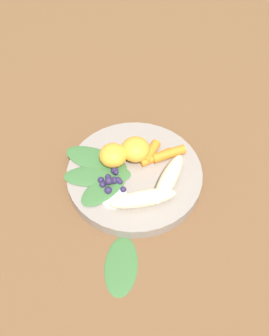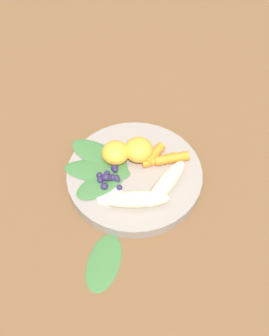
{
  "view_description": "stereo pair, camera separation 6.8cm",
  "coord_description": "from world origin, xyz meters",
  "px_view_note": "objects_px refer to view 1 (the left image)",
  "views": [
    {
      "loc": [
        -0.02,
        0.41,
        0.57
      ],
      "look_at": [
        0.0,
        0.0,
        0.03
      ],
      "focal_mm": 39.82,
      "sensor_mm": 36.0,
      "label": 1
    },
    {
      "loc": [
        -0.09,
        0.4,
        0.57
      ],
      "look_at": [
        0.0,
        0.0,
        0.03
      ],
      "focal_mm": 39.82,
      "sensor_mm": 36.0,
      "label": 2
    }
  ],
  "objects_px": {
    "bowl": "(135,175)",
    "banana_peeled_right": "(143,199)",
    "orange_segment_near": "(113,155)",
    "kale_leaf_stray": "(121,265)",
    "banana_peeled_left": "(169,179)"
  },
  "relations": [
    {
      "from": "banana_peeled_right",
      "to": "kale_leaf_stray",
      "type": "bearing_deg",
      "value": -120.81
    },
    {
      "from": "bowl",
      "to": "kale_leaf_stray",
      "type": "bearing_deg",
      "value": 85.77
    },
    {
      "from": "banana_peeled_right",
      "to": "kale_leaf_stray",
      "type": "distance_m",
      "value": 0.12
    },
    {
      "from": "banana_peeled_left",
      "to": "orange_segment_near",
      "type": "xyz_separation_m",
      "value": [
        0.1,
        -0.04,
        0.0
      ]
    },
    {
      "from": "bowl",
      "to": "banana_peeled_right",
      "type": "relative_size",
      "value": 2.16
    },
    {
      "from": "banana_peeled_right",
      "to": "orange_segment_near",
      "type": "height_order",
      "value": "orange_segment_near"
    },
    {
      "from": "bowl",
      "to": "kale_leaf_stray",
      "type": "xyz_separation_m",
      "value": [
        0.01,
        0.17,
        -0.01
      ]
    },
    {
      "from": "bowl",
      "to": "banana_peeled_right",
      "type": "height_order",
      "value": "banana_peeled_right"
    },
    {
      "from": "banana_peeled_right",
      "to": "kale_leaf_stray",
      "type": "height_order",
      "value": "banana_peeled_right"
    },
    {
      "from": "banana_peeled_left",
      "to": "orange_segment_near",
      "type": "distance_m",
      "value": 0.11
    },
    {
      "from": "orange_segment_near",
      "to": "kale_leaf_stray",
      "type": "xyz_separation_m",
      "value": [
        -0.03,
        0.19,
        -0.04
      ]
    },
    {
      "from": "orange_segment_near",
      "to": "kale_leaf_stray",
      "type": "distance_m",
      "value": 0.2
    },
    {
      "from": "bowl",
      "to": "banana_peeled_left",
      "type": "xyz_separation_m",
      "value": [
        -0.06,
        0.02,
        0.03
      ]
    },
    {
      "from": "banana_peeled_right",
      "to": "bowl",
      "type": "bearing_deg",
      "value": 90.22
    },
    {
      "from": "banana_peeled_left",
      "to": "kale_leaf_stray",
      "type": "distance_m",
      "value": 0.17
    }
  ]
}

